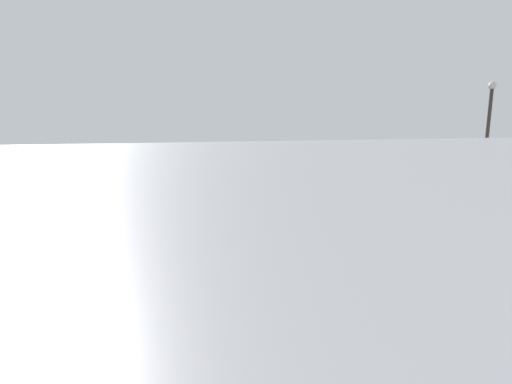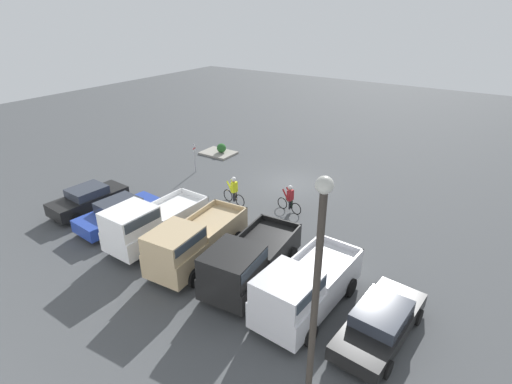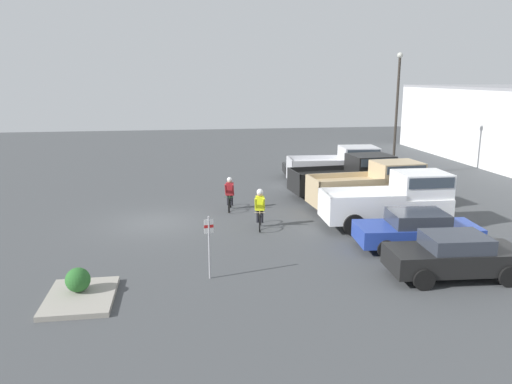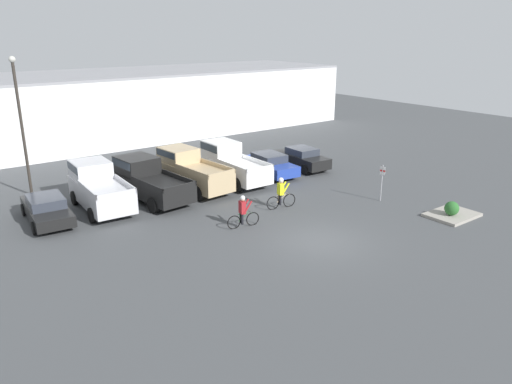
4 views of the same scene
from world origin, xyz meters
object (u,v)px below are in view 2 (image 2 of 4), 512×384
(sedan_1, at_px, (120,213))
(cyclist_1, at_px, (290,198))
(sedan_2, at_px, (89,199))
(cyclist_0, at_px, (234,190))
(pickup_truck_0, at_px, (303,288))
(shrub, at_px, (221,148))
(pickup_truck_1, at_px, (247,261))
(lamppost, at_px, (314,313))
(pickup_truck_3, at_px, (150,222))
(sedan_0, at_px, (380,322))
(fire_lane_sign, at_px, (195,155))
(pickup_truck_2, at_px, (193,241))

(sedan_1, height_order, cyclist_1, cyclist_1)
(sedan_2, height_order, cyclist_0, cyclist_0)
(pickup_truck_0, distance_m, shrub, 18.41)
(pickup_truck_1, height_order, lamppost, lamppost)
(cyclist_0, height_order, lamppost, lamppost)
(pickup_truck_3, bearing_deg, sedan_0, -178.73)
(lamppost, bearing_deg, sedan_2, -17.33)
(sedan_1, relative_size, cyclist_1, 2.73)
(sedan_2, height_order, shrub, sedan_2)
(cyclist_0, height_order, cyclist_1, cyclist_0)
(sedan_0, xyz_separation_m, shrub, (16.46, -11.91, -0.15))
(sedan_1, relative_size, sedan_2, 1.07)
(pickup_truck_3, bearing_deg, cyclist_1, -119.91)
(shrub, bearing_deg, fire_lane_sign, 100.98)
(pickup_truck_3, xyz_separation_m, cyclist_0, (-0.71, -5.80, -0.34))
(sedan_0, bearing_deg, cyclist_1, -41.74)
(sedan_1, xyz_separation_m, lamppost, (-13.58, 5.02, 3.77))
(sedan_0, height_order, shrub, sedan_0)
(pickup_truck_3, xyz_separation_m, shrub, (5.25, -12.16, -0.71))
(pickup_truck_2, relative_size, shrub, 7.66)
(pickup_truck_2, xyz_separation_m, sedan_1, (5.63, -0.51, -0.47))
(lamppost, xyz_separation_m, shrub, (16.04, -16.76, -3.99))
(shrub, bearing_deg, pickup_truck_1, 132.08)
(pickup_truck_1, distance_m, cyclist_1, 6.94)
(pickup_truck_1, height_order, pickup_truck_2, pickup_truck_2)
(pickup_truck_0, distance_m, lamppost, 6.02)
(pickup_truck_2, height_order, sedan_2, pickup_truck_2)
(pickup_truck_0, height_order, shrub, pickup_truck_0)
(sedan_0, height_order, cyclist_0, cyclist_0)
(pickup_truck_2, xyz_separation_m, fire_lane_sign, (7.34, -8.35, 0.06))
(pickup_truck_3, distance_m, lamppost, 12.18)
(pickup_truck_1, distance_m, lamppost, 7.70)
(pickup_truck_2, height_order, pickup_truck_3, pickup_truck_3)
(pickup_truck_1, bearing_deg, sedan_1, -2.32)
(lamppost, height_order, shrub, lamppost)
(pickup_truck_3, relative_size, cyclist_1, 3.16)
(sedan_2, bearing_deg, sedan_0, 179.13)
(sedan_0, height_order, lamppost, lamppost)
(shrub, bearing_deg, pickup_truck_0, 137.85)
(cyclist_0, distance_m, cyclist_1, 3.34)
(pickup_truck_0, bearing_deg, pickup_truck_2, -0.97)
(pickup_truck_0, distance_m, pickup_truck_3, 8.39)
(fire_lane_sign, bearing_deg, cyclist_0, 154.76)
(cyclist_0, xyz_separation_m, fire_lane_sign, (5.20, -2.45, 0.38))
(pickup_truck_1, xyz_separation_m, pickup_truck_3, (5.66, 0.07, 0.07))
(pickup_truck_1, xyz_separation_m, sedan_2, (11.25, -0.43, -0.42))
(pickup_truck_0, height_order, pickup_truck_2, pickup_truck_0)
(fire_lane_sign, distance_m, lamppost, 20.23)
(sedan_2, bearing_deg, pickup_truck_3, 174.84)
(pickup_truck_1, height_order, shrub, pickup_truck_1)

